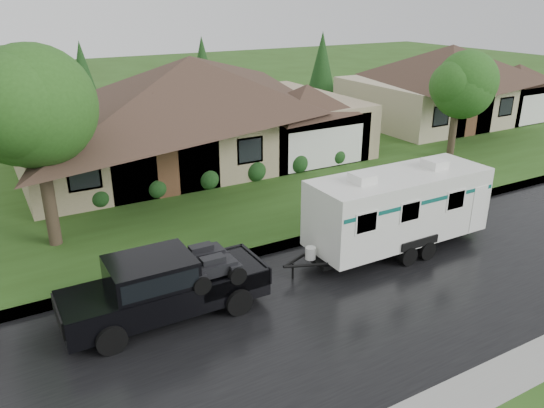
{
  "coord_description": "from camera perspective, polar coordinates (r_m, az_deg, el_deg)",
  "views": [
    {
      "loc": [
        -8.37,
        -12.91,
        8.73
      ],
      "look_at": [
        0.12,
        2.0,
        1.93
      ],
      "focal_mm": 35.0,
      "sensor_mm": 36.0,
      "label": 1
    }
  ],
  "objects": [
    {
      "name": "house_neighbor",
      "position": [
        41.36,
        19.01,
        12.96
      ],
      "size": [
        15.12,
        9.72,
        6.45
      ],
      "color": "tan",
      "rests_on": "lawn"
    },
    {
      "name": "lawn",
      "position": [
        30.4,
        -12.46,
        4.55
      ],
      "size": [
        140.0,
        26.0,
        0.15
      ],
      "primitive_type": "cube",
      "color": "#294B17",
      "rests_on": "ground"
    },
    {
      "name": "ground",
      "position": [
        17.69,
        2.89,
        -7.98
      ],
      "size": [
        140.0,
        140.0,
        0.0
      ],
      "primitive_type": "plane",
      "color": "#294B17",
      "rests_on": "ground"
    },
    {
      "name": "travel_trailer",
      "position": [
        19.4,
        13.45,
        -0.24
      ],
      "size": [
        7.17,
        2.52,
        3.21
      ],
      "color": "white",
      "rests_on": "ground"
    },
    {
      "name": "house_main",
      "position": [
        29.25,
        -7.96,
        11.29
      ],
      "size": [
        19.44,
        10.8,
        6.9
      ],
      "color": "gray",
      "rests_on": "lawn"
    },
    {
      "name": "pickup_truck",
      "position": [
        15.56,
        -11.78,
        -8.53
      ],
      "size": [
        5.81,
        2.21,
        1.94
      ],
      "color": "black",
      "rests_on": "ground"
    },
    {
      "name": "road",
      "position": [
        16.29,
        6.73,
        -10.94
      ],
      "size": [
        140.0,
        8.0,
        0.01
      ],
      "primitive_type": "cube",
      "color": "black",
      "rests_on": "ground"
    },
    {
      "name": "curb",
      "position": [
        19.36,
        -0.68,
        -4.94
      ],
      "size": [
        140.0,
        0.5,
        0.15
      ],
      "primitive_type": "cube",
      "color": "gray",
      "rests_on": "ground"
    },
    {
      "name": "shrub_row",
      "position": [
        25.81,
        -4.41,
        3.31
      ],
      "size": [
        13.6,
        1.0,
        1.0
      ],
      "color": "#143814",
      "rests_on": "lawn"
    },
    {
      "name": "tree_left_green",
      "position": [
        19.74,
        -24.22,
        9.21
      ],
      "size": [
        4.33,
        4.33,
        7.16
      ],
      "color": "#382B1E",
      "rests_on": "lawn"
    },
    {
      "name": "tree_right_green",
      "position": [
        30.9,
        19.42,
        11.77
      ],
      "size": [
        3.43,
        3.43,
        5.67
      ],
      "color": "#382B1E",
      "rests_on": "lawn"
    }
  ]
}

